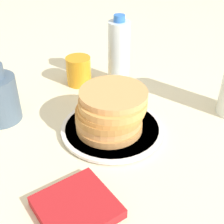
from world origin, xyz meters
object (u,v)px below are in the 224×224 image
juice_glass (79,71)px  water_bottle_mid (119,53)px  plate (112,129)px  pancake_stack (111,111)px

juice_glass → water_bottle_mid: 0.13m
plate → water_bottle_mid: size_ratio=1.18×
pancake_stack → water_bottle_mid: size_ratio=0.82×
pancake_stack → juice_glass: pancake_stack is taller
plate → water_bottle_mid: bearing=64.3°
water_bottle_mid → plate: bearing=-115.7°
plate → pancake_stack: pancake_stack is taller
plate → water_bottle_mid: 0.25m
juice_glass → pancake_stack: bearing=-88.9°
plate → juice_glass: 0.25m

